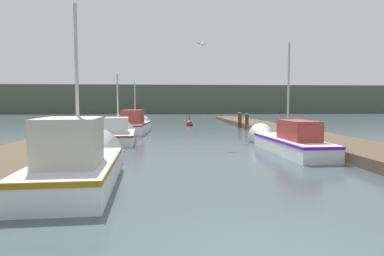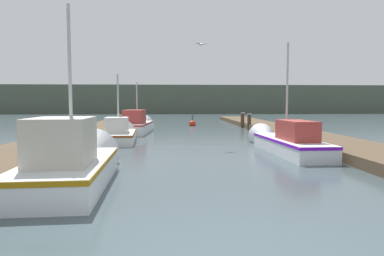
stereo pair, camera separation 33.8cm
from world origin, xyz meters
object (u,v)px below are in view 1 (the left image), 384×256
Objects in this scene: mooring_piling_2 at (247,122)px; mooring_piling_0 at (119,122)px; fishing_boat_1 at (284,140)px; fishing_boat_3 at (136,125)px; mooring_piling_1 at (240,120)px; fishing_boat_0 at (81,162)px; seagull_lead at (202,44)px; fishing_boat_2 at (118,134)px; channel_buoy at (190,124)px.

mooring_piling_0 is at bearing 175.08° from mooring_piling_2.
fishing_boat_1 reaches higher than fishing_boat_3.
fishing_boat_3 is 4.90× the size of mooring_piling_1.
seagull_lead is (3.70, 7.46, 4.12)m from fishing_boat_0.
fishing_boat_0 is 8.69m from fishing_boat_2.
mooring_piling_0 is at bearing -85.54° from seagull_lead.
mooring_piling_1 is 1.98m from mooring_piling_2.
mooring_piling_2 is 2.09× the size of seagull_lead.
seagull_lead reaches higher than mooring_piling_0.
fishing_boat_1 reaches higher than fishing_boat_2.
fishing_boat_0 reaches higher than fishing_boat_2.
fishing_boat_2 is at bearing -131.29° from mooring_piling_1.
mooring_piling_1 reaches higher than mooring_piling_0.
mooring_piling_2 is at bearing 60.64° from fishing_boat_0.
fishing_boat_0 is 0.94× the size of fishing_boat_3.
mooring_piling_0 is at bearing 91.82° from fishing_boat_0.
fishing_boat_0 is 16.75m from mooring_piling_0.
channel_buoy is at bearing 65.49° from fishing_boat_2.
channel_buoy is at bearing 130.91° from mooring_piling_2.
seagull_lead is at bearing -116.11° from mooring_piling_2.
fishing_boat_2 is 0.81× the size of fishing_boat_3.
fishing_boat_3 is 3.26m from mooring_piling_0.
fishing_boat_1 is 6.19× the size of mooring_piling_0.
fishing_boat_0 reaches higher than fishing_boat_3.
fishing_boat_0 is 8.41m from fishing_boat_1.
fishing_boat_1 is 5.51× the size of mooring_piling_1.
fishing_boat_3 is 7.65m from channel_buoy.
mooring_piling_2 is 5.92m from channel_buoy.
fishing_boat_1 is 10.99m from mooring_piling_2.
fishing_boat_0 is 9.29m from seagull_lead.
mooring_piling_1 is 1.02× the size of mooring_piling_2.
seagull_lead is (3.65, -6.33, 4.10)m from fishing_boat_3.
fishing_boat_2 reaches higher than channel_buoy.
fishing_boat_0 reaches higher than channel_buoy.
mooring_piling_0 is at bearing 122.86° from fishing_boat_1.
fishing_boat_3 is 10.42× the size of seagull_lead.
fishing_boat_0 is 20.73m from channel_buoy.
fishing_boat_2 is 12.43m from channel_buoy.
seagull_lead is at bearing 138.77° from fishing_boat_1.
fishing_boat_0 is at bearing -101.02° from channel_buoy.
fishing_boat_0 is 17.71m from mooring_piling_2.
fishing_boat_0 is at bearing -146.16° from fishing_boat_1.
fishing_boat_1 is at bearing 116.31° from seagull_lead.
fishing_boat_2 reaches higher than mooring_piling_1.
fishing_boat_3 is (-6.75, 8.84, 0.09)m from fishing_boat_1.
fishing_boat_2 is at bearing -110.19° from channel_buoy.
seagull_lead is (-4.13, -8.43, 4.03)m from mooring_piling_2.
fishing_boat_2 is at bearing 150.11° from fishing_boat_1.
fishing_boat_3 reaches higher than mooring_piling_0.
mooring_piling_0 is (-1.45, 16.69, 0.03)m from fishing_boat_0.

